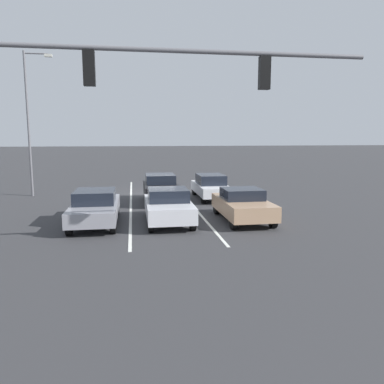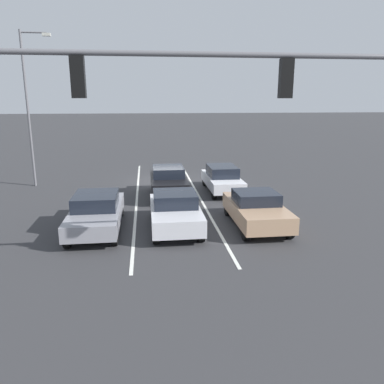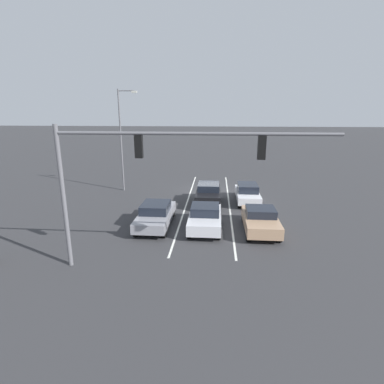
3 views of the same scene
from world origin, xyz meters
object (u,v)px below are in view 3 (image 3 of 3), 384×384
object	(u,v)px
car_gray_rightlane_front	(156,214)
street_lamp_right_shoulder	(122,135)
traffic_signal_gantry	(142,164)
car_white_leftlane_second	(247,193)
car_silver_midlane_front	(205,217)
car_tan_leftlane_front	(260,220)
car_black_midlane_second	(208,193)

from	to	relation	value
car_gray_rightlane_front	street_lamp_right_shoulder	distance (m)	10.48
traffic_signal_gantry	street_lamp_right_shoulder	size ratio (longest dim) A/B	1.33
car_white_leftlane_second	street_lamp_right_shoulder	world-z (taller)	street_lamp_right_shoulder
car_silver_midlane_front	car_gray_rightlane_front	xyz separation A→B (m)	(3.12, -0.31, -0.01)
car_silver_midlane_front	traffic_signal_gantry	size ratio (longest dim) A/B	0.35
car_gray_rightlane_front	traffic_signal_gantry	bearing A→B (deg)	96.72
traffic_signal_gantry	car_silver_midlane_front	bearing A→B (deg)	-116.65
street_lamp_right_shoulder	traffic_signal_gantry	bearing A→B (deg)	110.51
car_silver_midlane_front	car_tan_leftlane_front	bearing A→B (deg)	179.08
car_black_midlane_second	traffic_signal_gantry	xyz separation A→B (m)	(2.55, 10.21, 4.04)
car_silver_midlane_front	car_white_leftlane_second	bearing A→B (deg)	-117.79
car_silver_midlane_front	traffic_signal_gantry	xyz separation A→B (m)	(2.50, 4.98, 4.11)
car_white_leftlane_second	car_black_midlane_second	world-z (taller)	car_black_midlane_second
car_silver_midlane_front	street_lamp_right_shoulder	distance (m)	12.38
car_white_leftlane_second	street_lamp_right_shoulder	distance (m)	11.91
car_silver_midlane_front	car_white_leftlane_second	xyz separation A→B (m)	(-3.13, -5.93, 0.00)
car_gray_rightlane_front	car_white_leftlane_second	world-z (taller)	car_white_leftlane_second
car_gray_rightlane_front	street_lamp_right_shoulder	xyz separation A→B (m)	(4.52, -8.45, 4.26)
traffic_signal_gantry	street_lamp_right_shoulder	distance (m)	14.67
car_white_leftlane_second	car_black_midlane_second	bearing A→B (deg)	12.86
car_silver_midlane_front	car_tan_leftlane_front	distance (m)	3.33
car_silver_midlane_front	street_lamp_right_shoulder	size ratio (longest dim) A/B	0.47
traffic_signal_gantry	street_lamp_right_shoulder	world-z (taller)	street_lamp_right_shoulder
car_gray_rightlane_front	traffic_signal_gantry	distance (m)	6.74
car_silver_midlane_front	street_lamp_right_shoulder	world-z (taller)	street_lamp_right_shoulder
car_white_leftlane_second	traffic_signal_gantry	distance (m)	12.95
car_silver_midlane_front	traffic_signal_gantry	bearing A→B (deg)	63.35
car_white_leftlane_second	traffic_signal_gantry	world-z (taller)	traffic_signal_gantry
car_tan_leftlane_front	traffic_signal_gantry	world-z (taller)	traffic_signal_gantry
car_gray_rightlane_front	car_white_leftlane_second	xyz separation A→B (m)	(-6.25, -5.62, 0.01)
car_tan_leftlane_front	street_lamp_right_shoulder	xyz separation A→B (m)	(10.97, -8.81, 4.28)
car_silver_midlane_front	car_tan_leftlane_front	xyz separation A→B (m)	(-3.33, 0.05, -0.03)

